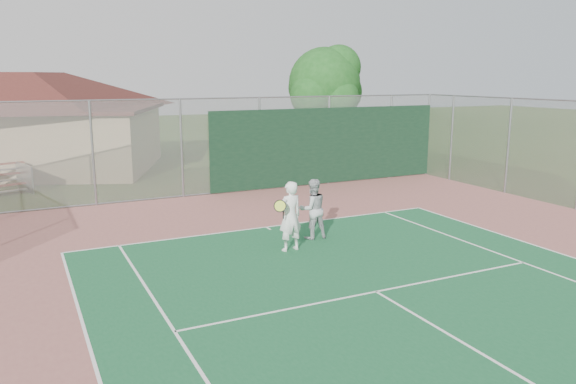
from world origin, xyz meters
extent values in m
cylinder|color=gray|center=(-4.00, 17.00, 1.75)|extent=(0.08, 0.08, 3.50)
cylinder|color=gray|center=(-1.00, 17.00, 1.75)|extent=(0.08, 0.08, 3.50)
cylinder|color=gray|center=(2.00, 17.00, 1.75)|extent=(0.08, 0.08, 3.50)
cylinder|color=gray|center=(5.00, 17.00, 1.75)|extent=(0.08, 0.08, 3.50)
cylinder|color=gray|center=(8.00, 17.00, 1.75)|extent=(0.08, 0.08, 3.50)
cylinder|color=gray|center=(10.00, 17.00, 1.75)|extent=(0.08, 0.08, 3.50)
cylinder|color=gray|center=(0.00, 17.00, 3.50)|extent=(20.00, 0.05, 0.05)
cylinder|color=gray|center=(0.00, 17.00, 0.05)|extent=(20.00, 0.05, 0.05)
cube|color=#999EA0|center=(0.00, 17.00, 1.75)|extent=(20.00, 0.02, 3.50)
cube|color=black|center=(5.00, 16.95, 1.55)|extent=(10.00, 0.04, 3.00)
cylinder|color=gray|center=(10.00, 15.50, 1.75)|extent=(0.08, 0.08, 3.50)
cylinder|color=gray|center=(10.00, 12.50, 1.75)|extent=(0.08, 0.08, 3.50)
cube|color=#999EA0|center=(10.00, 12.50, 1.75)|extent=(0.02, 9.00, 3.50)
cube|color=tan|center=(-5.91, 25.93, 1.39)|extent=(13.08, 11.03, 2.78)
cube|color=#572620|center=(-5.91, 25.93, 2.83)|extent=(13.68, 11.63, 0.17)
pyramid|color=#572620|center=(-5.91, 25.93, 4.45)|extent=(14.39, 12.13, 1.67)
cube|color=black|center=(-4.05, 22.19, 0.97)|extent=(0.83, 0.06, 1.95)
cube|color=#B2B5BA|center=(-6.08, 20.72, 0.52)|extent=(0.55, 1.63, 1.03)
cylinder|color=#311C11|center=(7.56, 21.91, 1.53)|extent=(0.39, 0.39, 3.05)
sphere|color=#184D18|center=(7.56, 21.91, 3.93)|extent=(3.49, 3.49, 3.49)
sphere|color=#184D18|center=(8.54, 22.24, 3.49)|extent=(2.40, 2.40, 2.40)
sphere|color=#184D18|center=(6.68, 21.47, 3.38)|extent=(2.18, 2.18, 2.18)
sphere|color=#184D18|center=(7.77, 20.93, 3.27)|extent=(1.96, 1.96, 1.96)
sphere|color=#184D18|center=(7.23, 22.78, 3.71)|extent=(2.18, 2.18, 2.18)
sphere|color=#184D18|center=(8.21, 21.69, 4.69)|extent=(2.18, 2.18, 2.18)
imported|color=white|center=(-0.35, 9.62, 0.87)|extent=(0.68, 0.49, 1.74)
imported|color=#AEB2B4|center=(0.66, 10.32, 0.80)|extent=(0.81, 0.64, 1.61)
camera|label=1|loc=(-6.25, -2.39, 4.27)|focal=35.00mm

